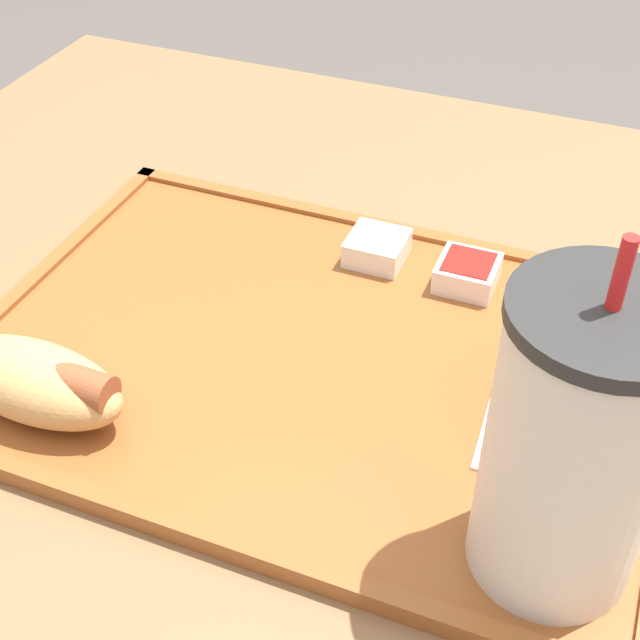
{
  "coord_description": "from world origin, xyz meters",
  "views": [
    {
      "loc": [
        -0.12,
        0.44,
        1.14
      ],
      "look_at": [
        0.04,
        0.03,
        0.77
      ],
      "focal_mm": 50.0,
      "sensor_mm": 36.0,
      "label": 1
    }
  ],
  "objects_px": {
    "soda_cup": "(575,446)",
    "sauce_cup_mayo": "(377,247)",
    "hot_dog_far": "(34,380)",
    "sauce_cup_ketchup": "(467,272)",
    "fries_carton": "(589,388)"
  },
  "relations": [
    {
      "from": "hot_dog_far",
      "to": "sauce_cup_mayo",
      "type": "distance_m",
      "value": 0.27
    },
    {
      "from": "soda_cup",
      "to": "sauce_cup_ketchup",
      "type": "xyz_separation_m",
      "value": [
        0.1,
        -0.22,
        -0.08
      ]
    },
    {
      "from": "soda_cup",
      "to": "sauce_cup_mayo",
      "type": "xyz_separation_m",
      "value": [
        0.17,
        -0.22,
        -0.08
      ]
    },
    {
      "from": "soda_cup",
      "to": "hot_dog_far",
      "type": "relative_size",
      "value": 1.64
    },
    {
      "from": "soda_cup",
      "to": "fries_carton",
      "type": "xyz_separation_m",
      "value": [
        -0.0,
        -0.1,
        -0.05
      ]
    },
    {
      "from": "hot_dog_far",
      "to": "sauce_cup_ketchup",
      "type": "xyz_separation_m",
      "value": [
        -0.22,
        -0.23,
        -0.01
      ]
    },
    {
      "from": "soda_cup",
      "to": "hot_dog_far",
      "type": "xyz_separation_m",
      "value": [
        0.32,
        0.01,
        -0.06
      ]
    },
    {
      "from": "fries_carton",
      "to": "sauce_cup_ketchup",
      "type": "xyz_separation_m",
      "value": [
        0.1,
        -0.12,
        -0.02
      ]
    },
    {
      "from": "sauce_cup_mayo",
      "to": "sauce_cup_ketchup",
      "type": "height_order",
      "value": "same"
    },
    {
      "from": "hot_dog_far",
      "to": "fries_carton",
      "type": "xyz_separation_m",
      "value": [
        -0.32,
        -0.11,
        0.01
      ]
    },
    {
      "from": "soda_cup",
      "to": "fries_carton",
      "type": "bearing_deg",
      "value": -90.65
    },
    {
      "from": "hot_dog_far",
      "to": "sauce_cup_mayo",
      "type": "bearing_deg",
      "value": -121.74
    },
    {
      "from": "hot_dog_far",
      "to": "soda_cup",
      "type": "bearing_deg",
      "value": -178.37
    },
    {
      "from": "hot_dog_far",
      "to": "sauce_cup_mayo",
      "type": "relative_size",
      "value": 2.93
    },
    {
      "from": "soda_cup",
      "to": "sauce_cup_mayo",
      "type": "distance_m",
      "value": 0.29
    }
  ]
}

